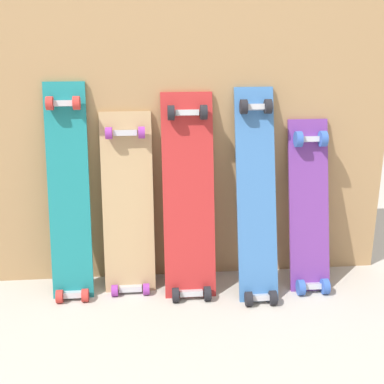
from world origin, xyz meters
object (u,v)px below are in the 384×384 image
at_px(skateboard_red, 189,204).
at_px(skateboard_blue, 257,202).
at_px(skateboard_teal, 69,201).
at_px(skateboard_purple, 309,213).
at_px(skateboard_natural, 128,211).

height_order(skateboard_red, skateboard_blue, skateboard_blue).
height_order(skateboard_teal, skateboard_purple, skateboard_teal).
relative_size(skateboard_blue, skateboard_purple, 1.18).
relative_size(skateboard_teal, skateboard_blue, 1.03).
xyz_separation_m(skateboard_teal, skateboard_red, (0.51, -0.02, -0.02)).
relative_size(skateboard_natural, skateboard_purple, 1.07).
distance_m(skateboard_blue, skateboard_purple, 0.26).
height_order(skateboard_natural, skateboard_red, skateboard_red).
bearing_deg(skateboard_blue, skateboard_teal, 175.97).
xyz_separation_m(skateboard_red, skateboard_purple, (0.54, 0.00, -0.06)).
bearing_deg(skateboard_blue, skateboard_red, 173.29).
distance_m(skateboard_natural, skateboard_blue, 0.56).
relative_size(skateboard_natural, skateboard_blue, 0.90).
relative_size(skateboard_teal, skateboard_purple, 1.22).
xyz_separation_m(skateboard_teal, skateboard_natural, (0.25, 0.02, -0.07)).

